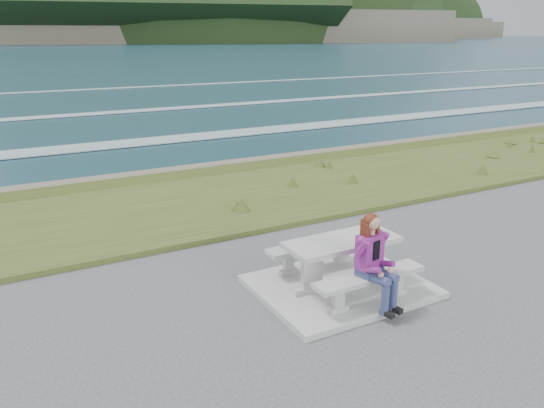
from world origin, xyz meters
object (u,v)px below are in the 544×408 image
(picnic_table, at_px, (342,249))
(bench_landward, at_px, (369,281))
(seated_woman, at_px, (377,274))
(bench_seaward, at_px, (317,248))

(picnic_table, distance_m, bench_landward, 0.74)
(picnic_table, relative_size, bench_landward, 1.00)
(bench_landward, bearing_deg, seated_woman, -82.40)
(bench_seaward, bearing_deg, bench_landward, -90.00)
(picnic_table, relative_size, bench_seaward, 1.00)
(picnic_table, relative_size, seated_woman, 1.30)
(picnic_table, xyz_separation_m, bench_landward, (0.00, -0.70, -0.23))
(bench_landward, relative_size, bench_seaward, 1.00)
(bench_seaward, bearing_deg, picnic_table, -90.00)
(bench_landward, height_order, bench_seaward, same)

